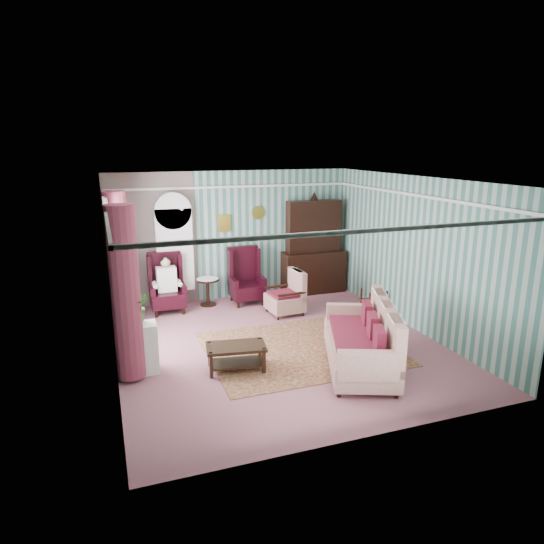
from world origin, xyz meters
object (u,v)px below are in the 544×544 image
object	(u,v)px
wingback_right	(247,276)
round_side_table	(208,292)
dresser_hutch	(314,244)
coffee_table	(236,358)
plant_stand	(139,349)
sofa	(360,336)
seated_woman	(167,285)
nest_table	(374,301)
wingback_left	(167,283)
bookcase	(175,256)
floral_armchair	(285,290)

from	to	relation	value
wingback_right	round_side_table	xyz separation A→B (m)	(-0.85, 0.15, -0.33)
dresser_hutch	coffee_table	bearing A→B (deg)	-129.94
plant_stand	coffee_table	xyz separation A→B (m)	(1.43, -0.40, -0.19)
plant_stand	sofa	xyz separation A→B (m)	(3.30, -0.97, 0.13)
seated_woman	round_side_table	bearing A→B (deg)	9.46
nest_table	wingback_left	bearing A→B (deg)	159.15
bookcase	wingback_left	world-z (taller)	bookcase
wingback_right	plant_stand	size ratio (longest dim) A/B	1.56
seated_woman	sofa	world-z (taller)	seated_woman
floral_armchair	coffee_table	distance (m)	2.78
seated_woman	round_side_table	xyz separation A→B (m)	(0.90, 0.15, -0.29)
sofa	floral_armchair	distance (m)	2.77
dresser_hutch	floral_armchair	world-z (taller)	dresser_hutch
nest_table	floral_armchair	bearing A→B (deg)	161.30
bookcase	coffee_table	size ratio (longest dim) A/B	2.42
round_side_table	plant_stand	bearing A→B (deg)	-120.38
wingback_left	seated_woman	xyz separation A→B (m)	(0.00, 0.00, -0.04)
wingback_right	coffee_table	distance (m)	3.37
floral_armchair	coffee_table	world-z (taller)	floral_armchair
wingback_left	nest_table	world-z (taller)	wingback_left
dresser_hutch	wingback_left	world-z (taller)	dresser_hutch
plant_stand	floral_armchair	xyz separation A→B (m)	(3.10, 1.80, 0.12)
plant_stand	round_side_table	bearing A→B (deg)	59.62
round_side_table	nest_table	xyz separation A→B (m)	(3.17, -1.70, -0.03)
round_side_table	nest_table	size ratio (longest dim) A/B	1.11
sofa	floral_armchair	bearing A→B (deg)	25.73
round_side_table	coffee_table	size ratio (longest dim) A/B	0.65
seated_woman	coffee_table	xyz separation A→B (m)	(0.63, -3.15, -0.38)
wingback_left	floral_armchair	xyz separation A→B (m)	(2.30, -0.95, -0.10)
wingback_right	nest_table	bearing A→B (deg)	-33.75
seated_woman	floral_armchair	distance (m)	2.49
floral_armchair	seated_woman	bearing A→B (deg)	62.98
dresser_hutch	coffee_table	distance (m)	4.57
dresser_hutch	nest_table	distance (m)	2.11
wingback_left	wingback_right	xyz separation A→B (m)	(1.75, 0.00, 0.00)
wingback_right	floral_armchair	distance (m)	1.10
wingback_right	sofa	xyz separation A→B (m)	(0.75, -3.72, -0.09)
wingback_left	coffee_table	distance (m)	3.24
bookcase	nest_table	world-z (taller)	bookcase
seated_woman	plant_stand	distance (m)	2.87
wingback_left	wingback_right	distance (m)	1.75
bookcase	dresser_hutch	xyz separation A→B (m)	(3.25, -0.12, 0.06)
dresser_hutch	floral_armchair	size ratio (longest dim) A/B	2.26
bookcase	floral_armchair	distance (m)	2.52
plant_stand	dresser_hutch	bearing A→B (deg)	35.08
bookcase	wingback_right	world-z (taller)	bookcase
seated_woman	coffee_table	world-z (taller)	seated_woman
nest_table	sofa	world-z (taller)	sofa
round_side_table	sofa	distance (m)	4.19
round_side_table	plant_stand	size ratio (longest dim) A/B	0.75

